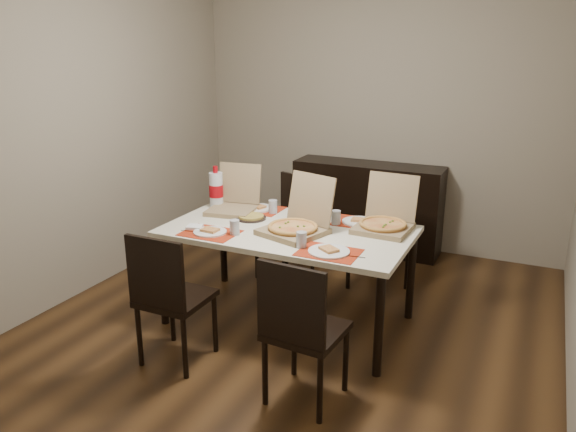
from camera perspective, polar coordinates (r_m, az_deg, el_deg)
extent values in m
cube|color=#462C15|center=(4.44, 0.81, -10.72)|extent=(3.80, 4.00, 0.02)
cube|color=gray|center=(5.86, 9.04, 9.51)|extent=(3.80, 0.02, 2.60)
cube|color=gray|center=(5.07, -19.42, 7.54)|extent=(0.02, 4.00, 2.60)
cube|color=black|center=(5.82, 8.01, 0.94)|extent=(1.50, 0.40, 0.90)
cube|color=beige|center=(4.16, 0.00, -1.58)|extent=(1.80, 1.00, 0.04)
cylinder|color=black|center=(4.36, -12.63, -6.40)|extent=(0.06, 0.06, 0.71)
cylinder|color=black|center=(3.66, 9.22, -10.97)|extent=(0.06, 0.06, 0.71)
cylinder|color=black|center=(5.03, -6.59, -2.82)|extent=(0.06, 0.06, 0.71)
cylinder|color=black|center=(4.44, 12.39, -5.93)|extent=(0.06, 0.06, 0.71)
cube|color=black|center=(3.83, -11.32, -8.17)|extent=(0.42, 0.42, 0.04)
cube|color=black|center=(3.60, -13.33, -5.71)|extent=(0.42, 0.03, 0.46)
cylinder|color=black|center=(3.92, -14.87, -11.71)|extent=(0.04, 0.04, 0.43)
cylinder|color=black|center=(3.72, -10.46, -13.06)|extent=(0.04, 0.04, 0.43)
cylinder|color=black|center=(4.16, -11.70, -9.65)|extent=(0.04, 0.04, 0.43)
cylinder|color=black|center=(3.98, -7.44, -10.77)|extent=(0.04, 0.04, 0.43)
cube|color=black|center=(3.37, 1.89, -11.58)|extent=(0.45, 0.45, 0.04)
cube|color=black|center=(3.11, 0.30, -9.03)|extent=(0.42, 0.06, 0.46)
cylinder|color=black|center=(3.43, -2.36, -15.57)|extent=(0.04, 0.04, 0.43)
cylinder|color=black|center=(3.29, 3.26, -17.22)|extent=(0.04, 0.04, 0.43)
cylinder|color=black|center=(3.70, 0.62, -12.93)|extent=(0.04, 0.04, 0.43)
cylinder|color=black|center=(3.57, 5.88, -14.29)|extent=(0.04, 0.04, 0.43)
cube|color=black|center=(5.04, -0.33, -1.51)|extent=(0.53, 0.53, 0.04)
cube|color=black|center=(5.10, 1.10, 1.67)|extent=(0.41, 0.15, 0.46)
cylinder|color=black|center=(5.14, 2.52, -3.94)|extent=(0.04, 0.04, 0.43)
cylinder|color=black|center=(5.36, -0.45, -3.00)|extent=(0.04, 0.04, 0.43)
cylinder|color=black|center=(4.88, -0.19, -5.08)|extent=(0.04, 0.04, 0.43)
cylinder|color=black|center=(5.12, -3.18, -4.04)|extent=(0.04, 0.04, 0.43)
cube|color=black|center=(4.87, 9.23, -2.44)|extent=(0.54, 0.54, 0.04)
cube|color=black|center=(4.94, 10.71, 0.82)|extent=(0.40, 0.18, 0.46)
cylinder|color=black|center=(4.99, 12.01, -4.98)|extent=(0.04, 0.04, 0.43)
cylinder|color=black|center=(5.18, 8.73, -3.93)|extent=(0.04, 0.04, 0.43)
cylinder|color=black|center=(4.72, 9.51, -6.17)|extent=(0.04, 0.04, 0.43)
cylinder|color=black|center=(4.92, 6.15, -5.01)|extent=(0.04, 0.04, 0.43)
cube|color=#AC240B|center=(4.10, -7.92, -1.71)|extent=(0.40, 0.30, 0.00)
cylinder|color=white|center=(4.10, -7.92, -1.61)|extent=(0.24, 0.24, 0.01)
cube|color=#D4C16A|center=(4.09, -7.93, -1.41)|extent=(0.12, 0.10, 0.02)
cylinder|color=#A0A2AA|center=(4.03, -5.45, -1.16)|extent=(0.07, 0.07, 0.11)
cube|color=#B2B2B7|center=(4.14, -9.57, -1.59)|extent=(0.20, 0.04, 0.00)
cube|color=white|center=(4.21, -9.47, -1.09)|extent=(0.13, 0.13, 0.02)
cube|color=#AC240B|center=(3.70, 4.17, -3.71)|extent=(0.40, 0.30, 0.00)
cylinder|color=white|center=(3.70, 4.18, -3.60)|extent=(0.27, 0.27, 0.01)
cube|color=#D4C16A|center=(3.69, 4.18, -3.38)|extent=(0.15, 0.14, 0.02)
cylinder|color=#A0A2AA|center=(3.77, 1.37, -2.43)|extent=(0.07, 0.07, 0.11)
cube|color=#B2B2B7|center=(3.65, 6.31, -4.09)|extent=(0.20, 0.04, 0.00)
cube|color=#AC240B|center=(4.64, -3.09, 0.71)|extent=(0.40, 0.30, 0.00)
cylinder|color=white|center=(4.64, -3.09, 0.80)|extent=(0.26, 0.26, 0.01)
cube|color=#D4C16A|center=(4.63, -3.09, 0.98)|extent=(0.14, 0.12, 0.02)
cylinder|color=#A0A2AA|center=(4.51, -1.55, 0.93)|extent=(0.07, 0.07, 0.11)
cube|color=#B2B2B7|center=(4.67, -5.00, 0.79)|extent=(0.20, 0.04, 0.00)
cube|color=white|center=(4.74, -4.57, 1.21)|extent=(0.13, 0.13, 0.02)
cube|color=#AC240B|center=(4.32, 7.28, -0.68)|extent=(0.40, 0.30, 0.00)
cylinder|color=white|center=(4.32, 7.28, -0.58)|extent=(0.27, 0.27, 0.01)
cube|color=#D4C16A|center=(4.31, 7.29, -0.39)|extent=(0.13, 0.10, 0.02)
cylinder|color=#A0A2AA|center=(4.25, 4.89, -0.17)|extent=(0.07, 0.07, 0.11)
cube|color=#B2B2B7|center=(4.25, 9.67, -1.12)|extent=(0.20, 0.04, 0.00)
cube|color=white|center=(4.11, 1.46, -1.37)|extent=(0.15, 0.14, 0.02)
cube|color=olive|center=(4.03, 0.49, -1.59)|extent=(0.50, 0.50, 0.04)
cube|color=olive|center=(4.12, 2.36, 1.76)|extent=(0.41, 0.20, 0.36)
cylinder|color=#D4C16A|center=(4.02, 0.49, -1.20)|extent=(0.43, 0.43, 0.02)
cube|color=olive|center=(4.16, 9.59, -1.25)|extent=(0.40, 0.40, 0.04)
cube|color=olive|center=(4.28, 10.54, 1.95)|extent=(0.39, 0.10, 0.35)
cylinder|color=#D4C16A|center=(4.15, 9.61, -0.88)|extent=(0.34, 0.34, 0.02)
cube|color=olive|center=(4.57, -5.68, 0.60)|extent=(0.41, 0.41, 0.04)
cube|color=olive|center=(4.68, -4.92, 3.36)|extent=(0.37, 0.13, 0.33)
cylinder|color=black|center=(4.39, -3.76, -0.21)|extent=(0.23, 0.23, 0.01)
cylinder|color=#B49E45|center=(4.39, -3.77, -0.02)|extent=(0.20, 0.20, 0.02)
imported|color=white|center=(4.27, 1.80, -0.58)|extent=(0.14, 0.14, 0.03)
cylinder|color=silver|center=(4.70, -7.31, 2.63)|extent=(0.11, 0.11, 0.29)
cylinder|color=#9C070E|center=(4.70, -7.30, 2.57)|extent=(0.12, 0.12, 0.10)
cylinder|color=#9C070E|center=(4.66, -7.39, 4.72)|extent=(0.04, 0.04, 0.06)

